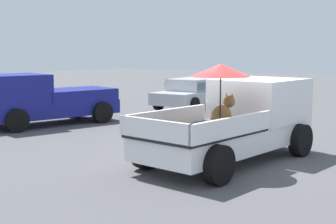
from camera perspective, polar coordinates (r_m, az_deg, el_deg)
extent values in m
plane|color=#4C4C4F|center=(11.76, 6.92, -5.76)|extent=(80.00, 80.00, 0.00)
cylinder|color=black|center=(13.64, 7.73, -2.24)|extent=(0.82, 0.34, 0.80)
cylinder|color=black|center=(12.68, 15.12, -3.16)|extent=(0.82, 0.34, 0.80)
cylinder|color=black|center=(10.95, -2.54, -4.55)|extent=(0.82, 0.34, 0.80)
cylinder|color=black|center=(9.72, 5.86, -6.10)|extent=(0.82, 0.34, 0.80)
cube|color=white|center=(11.64, 6.96, -3.02)|extent=(5.12, 2.18, 0.50)
cube|color=white|center=(12.70, 10.60, 1.37)|extent=(2.24, 2.02, 1.08)
cube|color=#4C606B|center=(13.55, 12.80, 2.53)|extent=(0.19, 1.72, 0.64)
cube|color=black|center=(10.68, 3.49, -2.40)|extent=(2.93, 2.05, 0.06)
cube|color=white|center=(11.22, -0.21, -0.72)|extent=(2.80, 0.32, 0.40)
cube|color=white|center=(10.11, 7.61, -1.68)|extent=(2.80, 0.32, 0.40)
cube|color=white|center=(9.62, -1.46, -2.07)|extent=(0.24, 1.84, 0.40)
ellipsoid|color=olive|center=(11.09, 6.19, -0.55)|extent=(0.70, 0.37, 0.52)
sphere|color=olive|center=(11.29, 7.09, 1.22)|extent=(0.30, 0.30, 0.28)
cone|color=olive|center=(11.32, 6.77, 1.95)|extent=(0.10, 0.10, 0.12)
cone|color=olive|center=(11.23, 7.44, 1.90)|extent=(0.10, 0.10, 0.12)
cylinder|color=black|center=(10.80, 6.08, 1.10)|extent=(0.03, 0.03, 1.21)
cone|color=red|center=(10.75, 6.13, 4.85)|extent=(1.40, 1.40, 0.28)
cylinder|color=black|center=(16.38, -17.11, -0.96)|extent=(0.80, 0.43, 0.76)
cylinder|color=black|center=(17.84, -7.61, -0.04)|extent=(0.80, 0.43, 0.76)
cylinder|color=black|center=(19.46, -10.60, 0.51)|extent=(0.80, 0.43, 0.76)
cube|color=navy|center=(17.87, -13.59, 0.38)|extent=(5.08, 2.84, 0.50)
cube|color=navy|center=(17.30, -17.23, 2.53)|extent=(2.26, 2.18, 1.00)
cube|color=navy|center=(18.28, -10.83, 2.03)|extent=(3.04, 2.37, 0.40)
cylinder|color=black|center=(20.45, 3.04, 0.81)|extent=(0.68, 0.28, 0.66)
cylinder|color=black|center=(21.35, -1.10, 1.10)|extent=(0.68, 0.28, 0.66)
cylinder|color=black|center=(22.84, 6.32, 1.46)|extent=(0.68, 0.28, 0.66)
cylinder|color=black|center=(23.65, 2.47, 1.70)|extent=(0.68, 0.28, 0.66)
cube|color=#ADB2B7|center=(22.03, 2.74, 1.86)|extent=(4.44, 2.13, 0.52)
cube|color=#ADB2B7|center=(22.08, 2.87, 3.17)|extent=(2.23, 1.78, 0.56)
cube|color=#4C606B|center=(22.08, 2.87, 3.17)|extent=(2.18, 1.85, 0.32)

